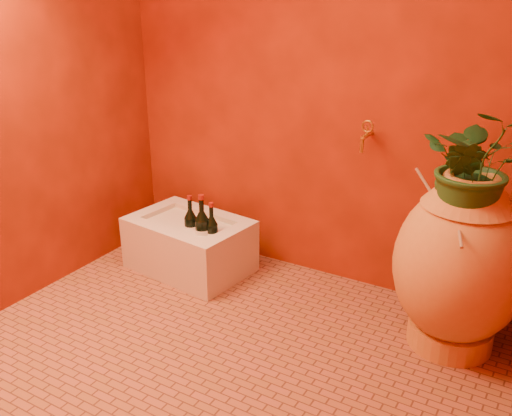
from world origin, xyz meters
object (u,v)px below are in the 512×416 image
Objects in this scene: wall_tap at (366,134)px; wine_bottle_c at (191,228)px; amphora at (460,264)px; wine_bottle_a at (212,234)px; stone_basin at (190,245)px; wine_bottle_b at (202,232)px.

wine_bottle_c is at bearing -160.79° from wall_tap.
wall_tap reaches higher than amphora.
wall_tap is at bearing 154.92° from amphora.
wine_bottle_a is at bearing -1.78° from wine_bottle_c.
wine_bottle_c is at bearing -178.37° from amphora.
wine_bottle_c is at bearing -38.45° from stone_basin.
wine_bottle_a is 0.15m from wine_bottle_c.
amphora is at bearing 2.02° from wine_bottle_a.
wine_bottle_b reaches higher than wine_bottle_c.
wine_bottle_a is at bearing 31.36° from wine_bottle_b.
wine_bottle_b is (-1.38, -0.07, -0.13)m from amphora.
wall_tap is (0.75, 0.32, 0.61)m from wine_bottle_a.
stone_basin is at bearing 156.49° from wine_bottle_b.
stone_basin is at bearing 169.80° from wine_bottle_a.
wall_tap is (0.90, 0.31, 0.60)m from wine_bottle_c.
wine_bottle_a is 0.06m from wine_bottle_b.
wine_bottle_c is at bearing 162.77° from wine_bottle_b.
stone_basin is at bearing -179.51° from amphora.
wine_bottle_a is (0.19, -0.03, 0.13)m from stone_basin.
stone_basin is at bearing 141.55° from wine_bottle_c.
wine_bottle_a is at bearing -177.98° from amphora.
wine_bottle_c is (-0.11, 0.03, -0.01)m from wine_bottle_b.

